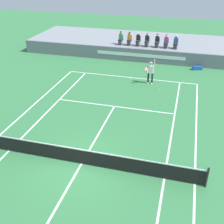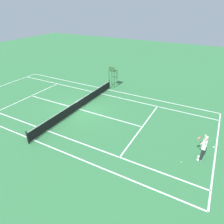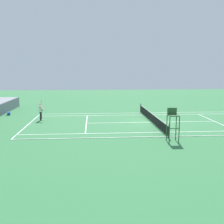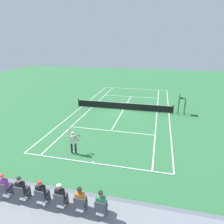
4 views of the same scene
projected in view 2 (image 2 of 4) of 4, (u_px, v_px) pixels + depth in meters
ground_plane at (79, 109)px, 18.73m from camera, size 80.00×80.00×0.00m
court at (79, 109)px, 18.72m from camera, size 11.08×23.88×0.03m
net at (78, 104)px, 18.47m from camera, size 11.98×0.10×1.07m
tennis_player at (203, 147)px, 12.29m from camera, size 0.77×0.62×2.08m
tennis_ball at (181, 162)px, 12.50m from camera, size 0.07×0.07×0.07m
umpire_chair at (113, 74)px, 23.16m from camera, size 0.77×0.77×2.44m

